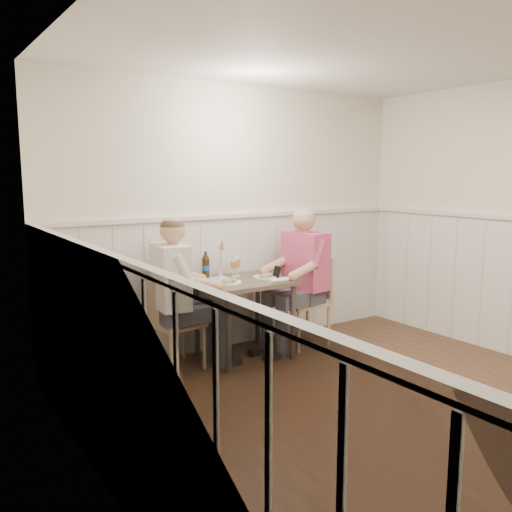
# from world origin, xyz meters

# --- Properties ---
(ground_plane) EXTENTS (4.50, 4.50, 0.00)m
(ground_plane) POSITION_xyz_m (0.00, 0.00, 0.00)
(ground_plane) COLOR #452F1D
(room_shell) EXTENTS (4.04, 4.54, 2.60)m
(room_shell) POSITION_xyz_m (0.00, 0.00, 1.52)
(room_shell) COLOR white
(room_shell) RESTS_ON ground
(wainscot) EXTENTS (4.00, 4.49, 1.34)m
(wainscot) POSITION_xyz_m (0.00, 0.69, 0.69)
(wainscot) COLOR silver
(wainscot) RESTS_ON ground
(dining_table) EXTENTS (0.80, 0.70, 0.75)m
(dining_table) POSITION_xyz_m (-0.18, 1.84, 0.64)
(dining_table) COLOR #534B40
(dining_table) RESTS_ON ground
(chair_right) EXTENTS (0.45, 0.45, 0.91)m
(chair_right) POSITION_xyz_m (0.57, 1.82, 0.49)
(chair_right) COLOR tan
(chair_right) RESTS_ON ground
(chair_left) EXTENTS (0.44, 0.44, 0.84)m
(chair_left) POSITION_xyz_m (-0.90, 1.91, 0.46)
(chair_left) COLOR tan
(chair_left) RESTS_ON ground
(man_in_pink) EXTENTS (0.70, 0.49, 1.43)m
(man_in_pink) POSITION_xyz_m (0.46, 1.78, 0.60)
(man_in_pink) COLOR #3F3F47
(man_in_pink) RESTS_ON ground
(diner_cream) EXTENTS (0.68, 0.47, 1.39)m
(diner_cream) POSITION_xyz_m (-0.88, 1.86, 0.58)
(diner_cream) COLOR #3F3F47
(diner_cream) RESTS_ON ground
(plate_man) EXTENTS (0.23, 0.23, 0.06)m
(plate_man) POSITION_xyz_m (0.02, 1.80, 0.77)
(plate_man) COLOR white
(plate_man) RESTS_ON dining_table
(plate_diner) EXTENTS (0.24, 0.24, 0.06)m
(plate_diner) POSITION_xyz_m (-0.40, 1.76, 0.77)
(plate_diner) COLOR white
(plate_diner) RESTS_ON dining_table
(beer_glass_a) EXTENTS (0.08, 0.08, 0.20)m
(beer_glass_a) POSITION_xyz_m (-0.16, 2.01, 0.88)
(beer_glass_a) COLOR silver
(beer_glass_a) RESTS_ON dining_table
(beer_glass_b) EXTENTS (0.07, 0.07, 0.18)m
(beer_glass_b) POSITION_xyz_m (-0.19, 2.02, 0.87)
(beer_glass_b) COLOR silver
(beer_glass_b) RESTS_ON dining_table
(beer_bottle) EXTENTS (0.07, 0.07, 0.26)m
(beer_bottle) POSITION_xyz_m (-0.45, 2.10, 0.86)
(beer_bottle) COLOR black
(beer_bottle) RESTS_ON dining_table
(rolled_napkin) EXTENTS (0.20, 0.05, 0.04)m
(rolled_napkin) POSITION_xyz_m (0.01, 1.55, 0.77)
(rolled_napkin) COLOR white
(rolled_napkin) RESTS_ON dining_table
(grass_vase) EXTENTS (0.04, 0.04, 0.36)m
(grass_vase) POSITION_xyz_m (-0.29, 2.11, 0.91)
(grass_vase) COLOR silver
(grass_vase) RESTS_ON dining_table
(gingham_mat) EXTENTS (0.34, 0.28, 0.01)m
(gingham_mat) POSITION_xyz_m (-0.42, 1.99, 0.75)
(gingham_mat) COLOR #4861AC
(gingham_mat) RESTS_ON dining_table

